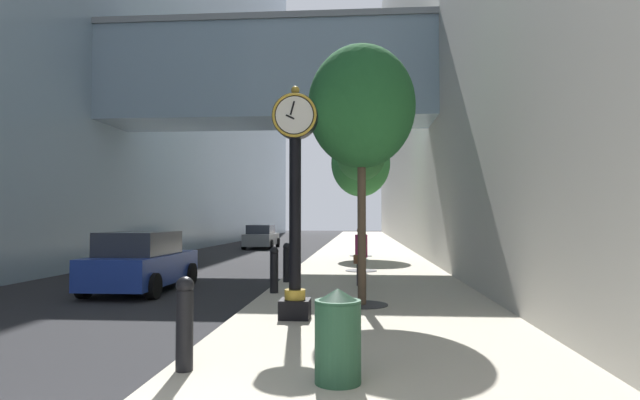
# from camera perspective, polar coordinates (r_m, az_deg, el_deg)

# --- Properties ---
(ground_plane) EXTENTS (110.00, 110.00, 0.00)m
(ground_plane) POSITION_cam_1_polar(r_m,az_deg,el_deg) (30.27, -0.16, -5.76)
(ground_plane) COLOR #262628
(ground_plane) RESTS_ON ground
(sidewalk_right) EXTENTS (5.34, 80.00, 0.14)m
(sidewalk_right) POSITION_cam_1_polar(r_m,az_deg,el_deg) (33.16, 4.87, -5.30)
(sidewalk_right) COLOR #BCB29E
(sidewalk_right) RESTS_ON ground
(building_block_right) EXTENTS (9.00, 80.00, 30.08)m
(building_block_right) POSITION_cam_1_polar(r_m,az_deg,el_deg) (36.36, 16.83, 19.13)
(building_block_right) COLOR #B7B2A8
(building_block_right) RESTS_ON ground
(street_clock) EXTENTS (0.84, 0.55, 4.30)m
(street_clock) POSITION_cam_1_polar(r_m,az_deg,el_deg) (9.69, -2.73, 1.08)
(street_clock) COLOR black
(street_clock) RESTS_ON sidewalk_right
(bollard_nearest) EXTENTS (0.22, 0.22, 1.13)m
(bollard_nearest) POSITION_cam_1_polar(r_m,az_deg,el_deg) (6.70, -14.49, -12.65)
(bollard_nearest) COLOR black
(bollard_nearest) RESTS_ON sidewalk_right
(bollard_fourth) EXTENTS (0.22, 0.22, 1.13)m
(bollard_fourth) POSITION_cam_1_polar(r_m,az_deg,el_deg) (13.08, -5.00, -7.46)
(bollard_fourth) COLOR black
(bollard_fourth) RESTS_ON sidewalk_right
(bollard_fifth) EXTENTS (0.22, 0.22, 1.13)m
(bollard_fifth) POSITION_cam_1_polar(r_m,az_deg,el_deg) (15.25, -3.64, -6.69)
(bollard_fifth) COLOR black
(bollard_fifth) RESTS_ON sidewalk_right
(bollard_sixth) EXTENTS (0.22, 0.22, 1.13)m
(bollard_sixth) POSITION_cam_1_polar(r_m,az_deg,el_deg) (17.43, -2.62, -6.10)
(bollard_sixth) COLOR black
(bollard_sixth) RESTS_ON sidewalk_right
(street_tree_near) EXTENTS (2.30, 2.30, 5.56)m
(street_tree_near) POSITION_cam_1_polar(r_m,az_deg,el_deg) (11.45, 4.52, 9.98)
(street_tree_near) COLOR #333335
(street_tree_near) RESTS_ON sidewalk_right
(street_tree_mid_near) EXTENTS (1.81, 1.81, 5.23)m
(street_tree_mid_near) POSITION_cam_1_polar(r_m,az_deg,el_deg) (18.59, 4.46, 5.11)
(street_tree_mid_near) COLOR #333335
(street_tree_mid_near) RESTS_ON sidewalk_right
(street_tree_mid_far) EXTENTS (2.89, 2.89, 6.22)m
(street_tree_mid_far) POSITION_cam_1_polar(r_m,az_deg,el_deg) (25.85, 4.44, 4.01)
(street_tree_mid_far) COLOR #333335
(street_tree_mid_far) RESTS_ON sidewalk_right
(trash_bin) EXTENTS (0.53, 0.53, 1.05)m
(trash_bin) POSITION_cam_1_polar(r_m,az_deg,el_deg) (6.05, 1.95, -14.38)
(trash_bin) COLOR #234C33
(trash_bin) RESTS_ON sidewalk_right
(pedestrian_walking) EXTENTS (0.45, 0.52, 1.63)m
(pedestrian_walking) POSITION_cam_1_polar(r_m,az_deg,el_deg) (14.44, 4.49, -5.91)
(pedestrian_walking) COLOR #23232D
(pedestrian_walking) RESTS_ON sidewalk_right
(car_blue_near) EXTENTS (1.98, 4.15, 1.61)m
(car_blue_near) POSITION_cam_1_polar(r_m,az_deg,el_deg) (15.12, -18.81, -6.42)
(car_blue_near) COLOR navy
(car_blue_near) RESTS_ON ground
(car_grey_mid) EXTENTS (2.04, 4.70, 1.55)m
(car_grey_mid) POSITION_cam_1_polar(r_m,az_deg,el_deg) (34.93, -6.38, -3.99)
(car_grey_mid) COLOR slate
(car_grey_mid) RESTS_ON ground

